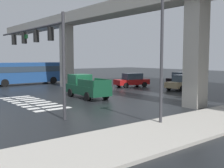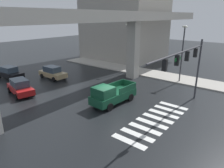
# 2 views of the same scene
# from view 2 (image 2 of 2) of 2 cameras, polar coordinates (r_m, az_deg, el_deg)

# --- Properties ---
(ground_plane) EXTENTS (120.00, 120.00, 0.00)m
(ground_plane) POSITION_cam_2_polar(r_m,az_deg,el_deg) (20.13, -0.07, -6.17)
(ground_plane) COLOR black
(crosswalk_stripes) EXTENTS (8.25, 2.80, 0.01)m
(crosswalk_stripes) POSITION_cam_2_polar(r_m,az_deg,el_deg) (17.88, 11.79, -9.93)
(crosswalk_stripes) COLOR silver
(crosswalk_stripes) RESTS_ON ground
(elevated_overpass) EXTENTS (57.57, 2.39, 8.93)m
(elevated_overpass) POSITION_cam_2_polar(r_m,az_deg,el_deg) (20.98, -8.74, 16.44)
(elevated_overpass) COLOR #ADA89E
(elevated_overpass) RESTS_ON ground
(sidewalk_east) EXTENTS (4.00, 36.00, 0.15)m
(sidewalk_east) POSITION_cam_2_polar(r_m,az_deg,el_deg) (31.33, 11.88, 2.68)
(sidewalk_east) COLOR #ADA89E
(sidewalk_east) RESTS_ON ground
(pickup_truck) EXTENTS (5.20, 2.31, 2.08)m
(pickup_truck) POSITION_cam_2_polar(r_m,az_deg,el_deg) (20.24, -0.10, -2.99)
(pickup_truck) COLOR #14472D
(pickup_truck) RESTS_ON ground
(sedan_black) EXTENTS (2.23, 4.43, 1.72)m
(sedan_black) POSITION_cam_2_polar(r_m,az_deg,el_deg) (31.94, -26.57, 2.84)
(sedan_black) COLOR black
(sedan_black) RESTS_ON ground
(sedan_tan) EXTENTS (1.99, 4.32, 1.72)m
(sedan_tan) POSITION_cam_2_polar(r_m,az_deg,el_deg) (29.83, -16.17, 3.09)
(sedan_tan) COLOR tan
(sedan_tan) RESTS_ON ground
(sedan_red) EXTENTS (2.57, 4.56, 1.72)m
(sedan_red) POSITION_cam_2_polar(r_m,az_deg,el_deg) (25.00, -24.15, -0.76)
(sedan_red) COLOR red
(sedan_red) RESTS_ON ground
(traffic_signal_mast) EXTENTS (10.89, 0.32, 6.20)m
(traffic_signal_mast) POSITION_cam_2_polar(r_m,az_deg,el_deg) (19.12, 20.12, 6.14)
(traffic_signal_mast) COLOR #38383D
(traffic_signal_mast) RESTS_ON ground
(street_lamp_near_corner) EXTENTS (0.44, 0.70, 7.24)m
(street_lamp_near_corner) POSITION_cam_2_polar(r_m,az_deg,el_deg) (27.72, 19.06, 9.53)
(street_lamp_near_corner) COLOR #38383D
(street_lamp_near_corner) RESTS_ON ground
(street_lamp_mid_block) EXTENTS (0.44, 0.70, 7.24)m
(street_lamp_mid_block) POSITION_cam_2_polar(r_m,az_deg,el_deg) (31.62, 4.26, 11.46)
(street_lamp_mid_block) COLOR #38383D
(street_lamp_mid_block) RESTS_ON ground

